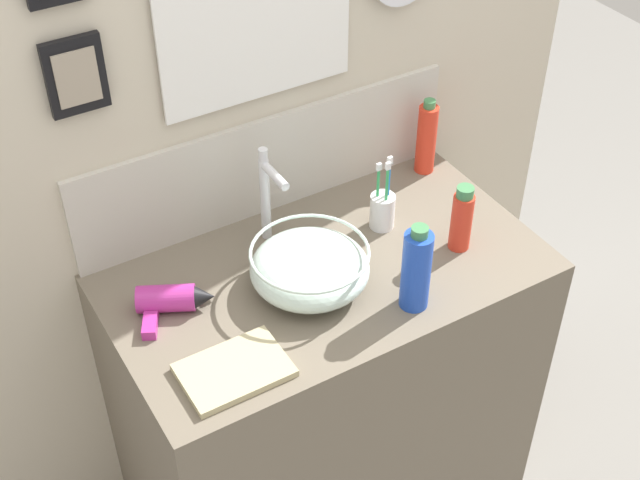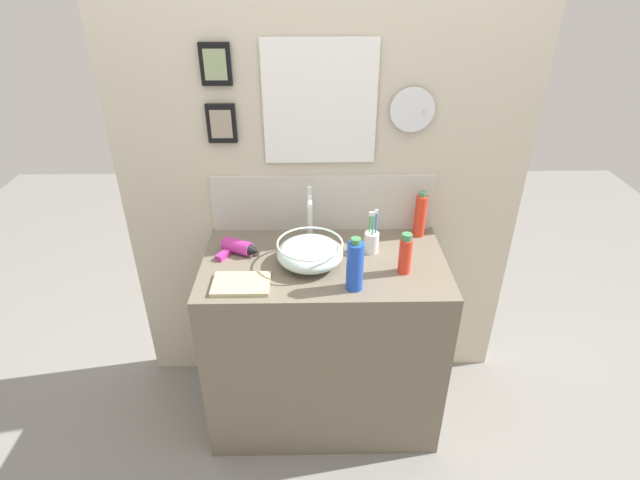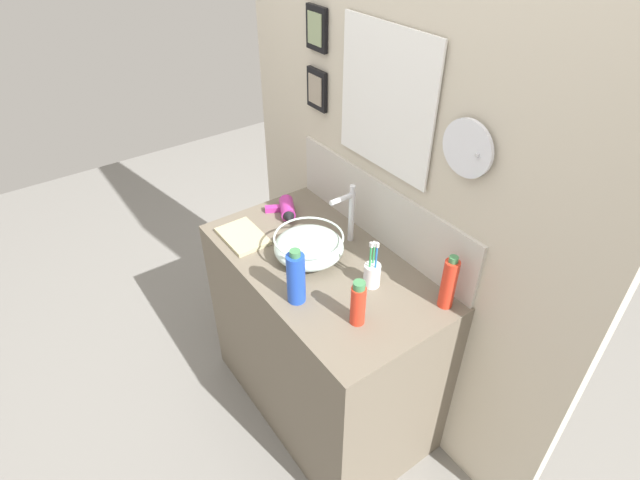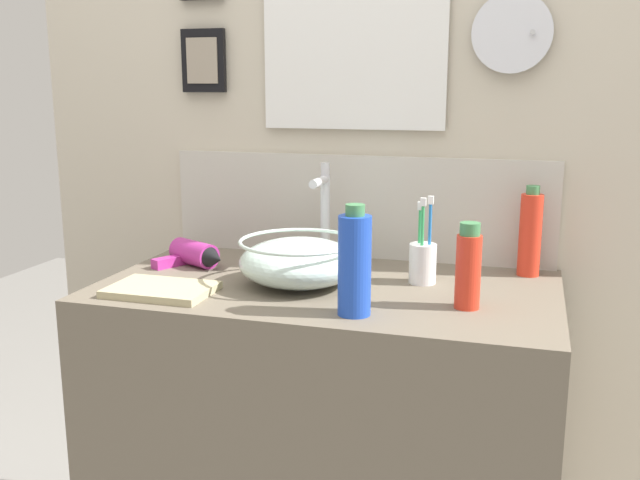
# 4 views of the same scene
# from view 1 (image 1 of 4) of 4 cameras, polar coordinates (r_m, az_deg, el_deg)

# --- Properties ---
(vanity_counter) EXTENTS (1.01, 0.56, 0.85)m
(vanity_counter) POSITION_cam_1_polar(r_m,az_deg,el_deg) (2.35, 0.37, -9.71)
(vanity_counter) COLOR #6B6051
(vanity_counter) RESTS_ON ground
(back_panel) EXTENTS (1.78, 0.10, 2.58)m
(back_panel) POSITION_cam_1_polar(r_m,az_deg,el_deg) (2.02, -4.21, 12.42)
(back_panel) COLOR beige
(back_panel) RESTS_ON ground
(glass_bowl_sink) EXTENTS (0.27, 0.27, 0.10)m
(glass_bowl_sink) POSITION_cam_1_polar(r_m,az_deg,el_deg) (1.97, -0.66, -1.78)
(glass_bowl_sink) COLOR silver
(glass_bowl_sink) RESTS_ON vanity_counter
(faucet) EXTENTS (0.02, 0.11, 0.25)m
(faucet) POSITION_cam_1_polar(r_m,az_deg,el_deg) (2.04, -3.40, 3.17)
(faucet) COLOR silver
(faucet) RESTS_ON vanity_counter
(hair_drier) EXTENTS (0.19, 0.13, 0.06)m
(hair_drier) POSITION_cam_1_polar(r_m,az_deg,el_deg) (1.96, -9.48, -3.83)
(hair_drier) COLOR #B22D8C
(hair_drier) RESTS_ON vanity_counter
(toothbrush_cup) EXTENTS (0.06, 0.06, 0.20)m
(toothbrush_cup) POSITION_cam_1_polar(r_m,az_deg,el_deg) (2.14, 4.02, 1.96)
(toothbrush_cup) COLOR white
(toothbrush_cup) RESTS_ON vanity_counter
(lotion_bottle) EXTENTS (0.05, 0.05, 0.17)m
(lotion_bottle) POSITION_cam_1_polar(r_m,az_deg,el_deg) (2.08, 9.05, 1.33)
(lotion_bottle) COLOR red
(lotion_bottle) RESTS_ON vanity_counter
(spray_bottle) EXTENTS (0.05, 0.05, 0.21)m
(spray_bottle) POSITION_cam_1_polar(r_m,az_deg,el_deg) (2.31, 6.83, 6.50)
(spray_bottle) COLOR red
(spray_bottle) RESTS_ON vanity_counter
(soap_dispenser) EXTENTS (0.06, 0.06, 0.22)m
(soap_dispenser) POSITION_cam_1_polar(r_m,az_deg,el_deg) (1.91, 6.18, -1.89)
(soap_dispenser) COLOR blue
(soap_dispenser) RESTS_ON vanity_counter
(hand_towel) EXTENTS (0.22, 0.15, 0.02)m
(hand_towel) POSITION_cam_1_polar(r_m,az_deg,el_deg) (1.83, -5.50, -8.30)
(hand_towel) COLOR tan
(hand_towel) RESTS_ON vanity_counter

